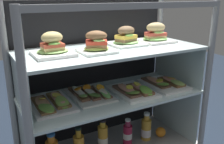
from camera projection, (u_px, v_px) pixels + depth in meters
case_frame at (102, 72)px, 1.62m from camera, size 1.13×0.52×0.98m
riser_lower_tier at (112, 124)px, 1.61m from camera, size 1.05×0.45×0.37m
shelf_lower_glass at (112, 95)px, 1.55m from camera, size 1.07×0.47×0.02m
riser_upper_tier at (112, 73)px, 1.51m from camera, size 1.05×0.45×0.27m
shelf_upper_glass at (112, 50)px, 1.47m from camera, size 1.07×0.47×0.02m
plated_roll_sandwich_near_right_corner at (53, 47)px, 1.29m from camera, size 0.20×0.20×0.12m
plated_roll_sandwich_mid_left at (97, 44)px, 1.36m from camera, size 0.18×0.18×0.12m
plated_roll_sandwich_far_left at (126, 38)px, 1.56m from camera, size 0.21×0.21×0.12m
plated_roll_sandwich_near_left_corner at (155, 35)px, 1.65m from camera, size 0.21×0.21×0.13m
open_sandwich_tray_far_left at (51, 103)px, 1.38m from camera, size 0.22×0.31×0.06m
open_sandwich_tray_mid_left at (90, 93)px, 1.51m from camera, size 0.22×0.31×0.06m
open_sandwich_tray_right_of_center at (133, 90)px, 1.55m from camera, size 0.22×0.31×0.06m
open_sandwich_tray_center at (164, 83)px, 1.68m from camera, size 0.22×0.31×0.06m
juice_bottle_back_center at (103, 138)px, 1.63m from camera, size 0.07×0.07×0.22m
juice_bottle_front_left_end at (128, 135)px, 1.68m from camera, size 0.06×0.06×0.19m
juice_bottle_front_right_end at (146, 129)px, 1.76m from camera, size 0.07×0.07×0.20m
orange_fruit_beside_bottles at (161, 132)px, 1.80m from camera, size 0.07×0.07×0.07m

